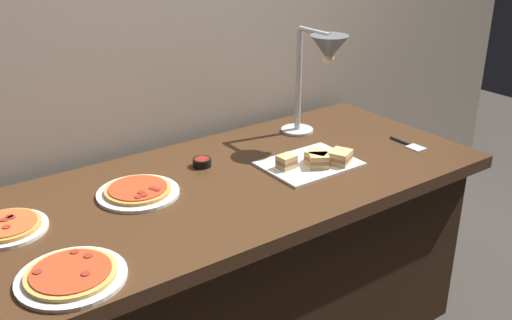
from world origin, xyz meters
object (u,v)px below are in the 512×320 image
object	(u,v)px
serving_spatula	(408,144)
heat_lamp	(323,58)
pizza_plate_raised_stand	(138,192)
pizza_plate_center	(71,275)
sandwich_platter	(314,161)
pizza_plate_front	(7,227)
sauce_cup_near	(202,162)

from	to	relation	value
serving_spatula	heat_lamp	bearing A→B (deg)	137.39
serving_spatula	pizza_plate_raised_stand	bearing A→B (deg)	167.94
pizza_plate_center	serving_spatula	size ratio (longest dim) A/B	1.71
pizza_plate_center	sandwich_platter	distance (m)	1.02
heat_lamp	pizza_plate_front	bearing A→B (deg)	-179.98
pizza_plate_center	pizza_plate_raised_stand	size ratio (longest dim) A/B	1.04
pizza_plate_front	pizza_plate_center	xyz separation A→B (m)	(0.07, -0.36, -0.00)
heat_lamp	sandwich_platter	xyz separation A→B (m)	(-0.19, -0.18, -0.33)
sandwich_platter	sauce_cup_near	bearing A→B (deg)	144.10
pizza_plate_center	sauce_cup_near	world-z (taller)	same
pizza_plate_center	heat_lamp	bearing A→B (deg)	17.01
sandwich_platter	serving_spatula	bearing A→B (deg)	-8.14
pizza_plate_front	sandwich_platter	xyz separation A→B (m)	(1.07, -0.18, 0.01)
pizza_plate_front	sauce_cup_near	world-z (taller)	same
heat_lamp	serving_spatula	xyz separation A→B (m)	(0.27, -0.25, -0.35)
pizza_plate_center	pizza_plate_raised_stand	bearing A→B (deg)	44.39
sauce_cup_near	sandwich_platter	bearing A→B (deg)	-35.90
heat_lamp	sandwich_platter	size ratio (longest dim) A/B	1.31
sandwich_platter	sauce_cup_near	world-z (taller)	sandwich_platter
sandwich_platter	serving_spatula	world-z (taller)	sandwich_platter
pizza_plate_center	serving_spatula	xyz separation A→B (m)	(1.46, 0.12, -0.01)
pizza_plate_raised_stand	heat_lamp	bearing A→B (deg)	0.84
pizza_plate_center	sandwich_platter	bearing A→B (deg)	10.29
pizza_plate_front	serving_spatula	size ratio (longest dim) A/B	1.43
pizza_plate_center	sandwich_platter	size ratio (longest dim) A/B	0.84
sandwich_platter	serving_spatula	distance (m)	0.46
pizza_plate_raised_stand	serving_spatula	size ratio (longest dim) A/B	1.65
pizza_plate_front	sauce_cup_near	bearing A→B (deg)	5.27
sauce_cup_near	pizza_plate_center	bearing A→B (deg)	-146.87
sauce_cup_near	pizza_plate_raised_stand	bearing A→B (deg)	-165.28
pizza_plate_center	sandwich_platter	xyz separation A→B (m)	(1.00, 0.18, 0.01)
pizza_plate_front	serving_spatula	world-z (taller)	pizza_plate_front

